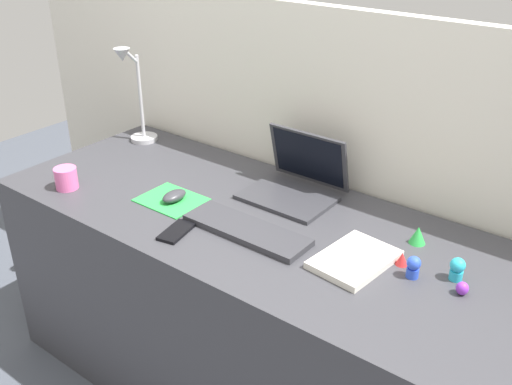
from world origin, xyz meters
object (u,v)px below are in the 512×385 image
(cell_phone, at_px, (176,231))
(toy_figurine_cyan, at_px, (457,268))
(desk_lamp, at_px, (135,98))
(mouse, at_px, (174,196))
(toy_figurine_green, at_px, (418,235))
(toy_figurine_purple, at_px, (462,288))
(toy_figurine_blue, at_px, (414,266))
(laptop, at_px, (297,180))
(notebook_pad, at_px, (354,259))
(toy_figurine_red, at_px, (402,259))
(coffee_mug, at_px, (66,178))
(keyboard, at_px, (246,230))

(cell_phone, relative_size, toy_figurine_cyan, 1.94)
(desk_lamp, relative_size, toy_figurine_cyan, 6.13)
(mouse, bearing_deg, toy_figurine_green, 18.37)
(toy_figurine_purple, xyz_separation_m, toy_figurine_blue, (-0.13, -0.00, 0.02))
(laptop, relative_size, mouse, 3.12)
(mouse, distance_m, toy_figurine_blue, 0.82)
(notebook_pad, height_order, toy_figurine_red, toy_figurine_red)
(cell_phone, xyz_separation_m, toy_figurine_purple, (0.80, 0.23, 0.01))
(laptop, height_order, coffee_mug, laptop)
(desk_lamp, xyz_separation_m, toy_figurine_green, (1.24, -0.03, -0.16))
(toy_figurine_cyan, relative_size, toy_figurine_blue, 1.03)
(toy_figurine_cyan, relative_size, toy_figurine_green, 1.21)
(toy_figurine_blue, bearing_deg, desk_lamp, 171.11)
(keyboard, xyz_separation_m, toy_figurine_green, (0.44, 0.26, 0.02))
(keyboard, height_order, coffee_mug, coffee_mug)
(keyboard, bearing_deg, toy_figurine_purple, 8.83)
(keyboard, height_order, toy_figurine_cyan, toy_figurine_cyan)
(desk_lamp, relative_size, coffee_mug, 5.20)
(toy_figurine_purple, bearing_deg, cell_phone, -163.99)
(laptop, bearing_deg, toy_figurine_green, -5.79)
(keyboard, height_order, notebook_pad, same)
(toy_figurine_purple, bearing_deg, toy_figurine_cyan, 124.05)
(notebook_pad, height_order, toy_figurine_blue, toy_figurine_blue)
(toy_figurine_cyan, bearing_deg, keyboard, -165.66)
(laptop, bearing_deg, cell_phone, -107.92)
(mouse, relative_size, toy_figurine_green, 1.76)
(cell_phone, distance_m, toy_figurine_red, 0.67)
(cell_phone, bearing_deg, toy_figurine_purple, 4.61)
(mouse, relative_size, coffee_mug, 1.23)
(cell_phone, distance_m, toy_figurine_blue, 0.70)
(desk_lamp, height_order, coffee_mug, desk_lamp)
(desk_lamp, height_order, toy_figurine_green, desk_lamp)
(mouse, bearing_deg, notebook_pad, 3.99)
(laptop, distance_m, coffee_mug, 0.80)
(desk_lamp, bearing_deg, keyboard, -20.25)
(mouse, relative_size, cell_phone, 0.75)
(coffee_mug, xyz_separation_m, toy_figurine_red, (1.13, 0.27, -0.02))
(toy_figurine_purple, bearing_deg, toy_figurine_blue, -177.85)
(laptop, xyz_separation_m, notebook_pad, (0.37, -0.25, -0.04))
(cell_phone, relative_size, coffee_mug, 1.64)
(keyboard, xyz_separation_m, toy_figurine_blue, (0.50, 0.09, 0.02))
(mouse, xyz_separation_m, toy_figurine_purple, (0.95, 0.09, -0.00))
(keyboard, bearing_deg, notebook_pad, 9.59)
(cell_phone, height_order, toy_figurine_red, toy_figurine_red)
(laptop, bearing_deg, coffee_mug, -145.46)
(laptop, relative_size, toy_figurine_red, 7.84)
(desk_lamp, xyz_separation_m, toy_figurine_cyan, (1.40, -0.14, -0.16))
(laptop, xyz_separation_m, coffee_mug, (-0.66, -0.45, -0.02))
(desk_lamp, height_order, toy_figurine_cyan, desk_lamp)
(keyboard, xyz_separation_m, toy_figurine_cyan, (0.59, 0.15, 0.02))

